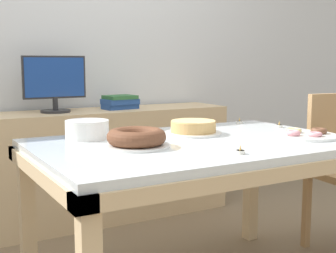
% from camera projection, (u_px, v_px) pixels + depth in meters
% --- Properties ---
extents(wall_back, '(8.00, 0.10, 2.60)m').
position_uv_depth(wall_back, '(81.00, 39.00, 3.48)').
color(wall_back, silver).
rests_on(wall_back, ground).
extents(dining_table, '(1.52, 1.00, 0.76)m').
position_uv_depth(dining_table, '(197.00, 160.00, 2.21)').
color(dining_table, silver).
rests_on(dining_table, ground).
extents(sideboard, '(1.93, 0.44, 0.79)m').
position_uv_depth(sideboard, '(99.00, 165.00, 3.35)').
color(sideboard, '#D1B284').
rests_on(sideboard, ground).
extents(computer_monitor, '(0.42, 0.20, 0.38)m').
position_uv_depth(computer_monitor, '(55.00, 84.00, 3.12)').
color(computer_monitor, '#262628').
rests_on(computer_monitor, sideboard).
extents(book_stack, '(0.26, 0.20, 0.10)m').
position_uv_depth(book_stack, '(120.00, 102.00, 3.37)').
color(book_stack, '#23478C').
rests_on(book_stack, sideboard).
extents(cake_chocolate_round, '(0.29, 0.29, 0.07)m').
position_uv_depth(cake_chocolate_round, '(193.00, 128.00, 2.39)').
color(cake_chocolate_round, white).
rests_on(cake_chocolate_round, dining_table).
extents(cake_golden_bundt, '(0.29, 0.29, 0.08)m').
position_uv_depth(cake_golden_bundt, '(137.00, 138.00, 2.03)').
color(cake_golden_bundt, white).
rests_on(cake_golden_bundt, dining_table).
extents(pastry_platter, '(0.32, 0.32, 0.04)m').
position_uv_depth(pastry_platter, '(305.00, 135.00, 2.31)').
color(pastry_platter, white).
rests_on(pastry_platter, dining_table).
extents(plate_stack, '(0.21, 0.21, 0.09)m').
position_uv_depth(plate_stack, '(87.00, 129.00, 2.25)').
color(plate_stack, white).
rests_on(plate_stack, dining_table).
extents(tealight_centre, '(0.04, 0.04, 0.04)m').
position_uv_depth(tealight_centre, '(279.00, 126.00, 2.64)').
color(tealight_centre, silver).
rests_on(tealight_centre, dining_table).
extents(tealight_left_edge, '(0.04, 0.04, 0.04)m').
position_uv_depth(tealight_left_edge, '(239.00, 122.00, 2.81)').
color(tealight_left_edge, silver).
rests_on(tealight_left_edge, dining_table).
extents(tealight_right_edge, '(0.04, 0.04, 0.04)m').
position_uv_depth(tealight_right_edge, '(240.00, 152.00, 1.88)').
color(tealight_right_edge, silver).
rests_on(tealight_right_edge, dining_table).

